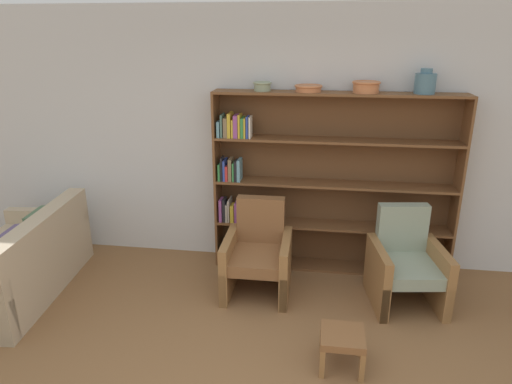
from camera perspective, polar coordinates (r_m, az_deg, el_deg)
name	(u,v)px	position (r m, az deg, el deg)	size (l,w,h in m)	color
wall_back	(288,140)	(4.91, 4.08, 6.45)	(12.00, 0.06, 2.75)	silver
bookshelf	(314,187)	(4.87, 7.28, 0.66)	(2.50, 0.30, 1.91)	brown
bowl_slate	(262,86)	(4.66, 0.80, 13.14)	(0.19, 0.19, 0.09)	gray
bowl_stoneware	(308,88)	(4.62, 6.57, 12.81)	(0.28, 0.28, 0.07)	#C67547
bowl_sage	(366,86)	(4.63, 13.61, 12.73)	(0.27, 0.27, 0.11)	#C67547
vase_tall	(425,83)	(4.71, 20.40, 12.68)	(0.20, 0.20, 0.24)	slate
couch	(17,266)	(5.13, -27.72, -8.22)	(1.07, 1.76, 0.82)	tan
armchair_leather	(258,254)	(4.56, 0.25, -7.78)	(0.65, 0.69, 0.91)	olive
armchair_cushioned	(406,264)	(4.61, 18.23, -8.55)	(0.73, 0.77, 0.91)	olive
footstool	(342,340)	(3.72, 10.74, -17.69)	(0.33, 0.33, 0.30)	olive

